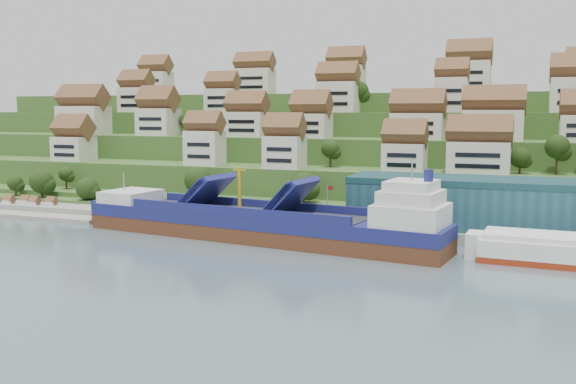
% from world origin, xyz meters
% --- Properties ---
extents(ground, '(300.00, 300.00, 0.00)m').
position_xyz_m(ground, '(0.00, 0.00, 0.00)').
color(ground, slate).
rests_on(ground, ground).
extents(quay, '(180.00, 14.00, 2.20)m').
position_xyz_m(quay, '(20.00, 15.00, 1.10)').
color(quay, gray).
rests_on(quay, ground).
extents(pebble_beach, '(45.00, 20.00, 1.00)m').
position_xyz_m(pebble_beach, '(-58.00, 12.00, 0.50)').
color(pebble_beach, gray).
rests_on(pebble_beach, ground).
extents(hillside, '(260.00, 128.00, 31.00)m').
position_xyz_m(hillside, '(0.00, 103.55, 10.66)').
color(hillside, '#2D4C1E').
rests_on(hillside, ground).
extents(hillside_village, '(162.56, 64.23, 29.34)m').
position_xyz_m(hillside_village, '(1.89, 61.68, 24.90)').
color(hillside_village, beige).
rests_on(hillside_village, ground).
extents(hillside_trees, '(139.67, 60.36, 31.71)m').
position_xyz_m(hillside_trees, '(-15.77, 37.40, 13.62)').
color(hillside_trees, '#213913').
rests_on(hillside_trees, ground).
extents(warehouse, '(60.00, 15.00, 10.00)m').
position_xyz_m(warehouse, '(52.00, 17.00, 7.20)').
color(warehouse, '#224E5C').
rests_on(warehouse, quay).
extents(flagpole, '(1.28, 0.16, 8.00)m').
position_xyz_m(flagpole, '(18.11, 10.00, 6.88)').
color(flagpole, gray).
rests_on(flagpole, quay).
extents(beach_huts, '(14.40, 3.70, 2.20)m').
position_xyz_m(beach_huts, '(-60.00, 10.75, 2.10)').
color(beach_huts, white).
rests_on(beach_huts, pebble_beach).
extents(cargo_ship, '(77.69, 21.96, 17.01)m').
position_xyz_m(cargo_ship, '(8.48, -0.09, 3.25)').
color(cargo_ship, '#512B18').
rests_on(cargo_ship, ground).
extents(second_ship, '(27.49, 11.20, 7.85)m').
position_xyz_m(second_ship, '(63.22, -0.68, 2.37)').
color(second_ship, maroon).
rests_on(second_ship, ground).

